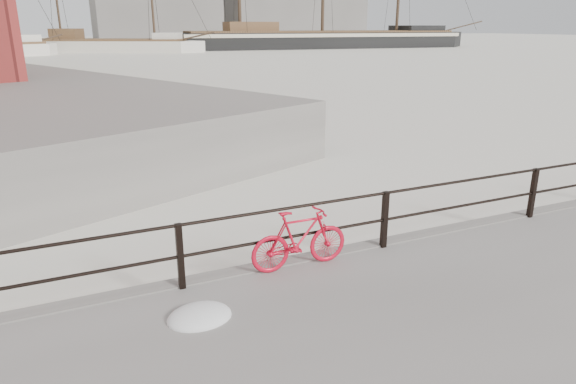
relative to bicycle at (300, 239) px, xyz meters
name	(u,v)px	position (x,y,z in m)	size (l,w,h in m)	color
ground	(521,230)	(5.15, 0.25, -0.83)	(400.00, 400.00, 0.00)	white
guardrail	(533,193)	(5.15, 0.10, 0.02)	(28.00, 0.10, 1.00)	black
bicycle	(300,239)	(0.00, 0.00, 0.00)	(1.60, 0.24, 0.97)	red
barque_black	(322,48)	(42.82, 79.12, -0.83)	(67.01, 21.93, 37.43)	black
schooner_mid	(110,52)	(5.81, 79.53, -0.83)	(31.79, 13.45, 22.60)	beige
industrial_west	(156,5)	(25.15, 140.25, 8.17)	(32.00, 18.00, 18.00)	gray
industrial_east	(328,15)	(83.15, 150.25, 6.17)	(20.00, 16.00, 14.00)	gray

